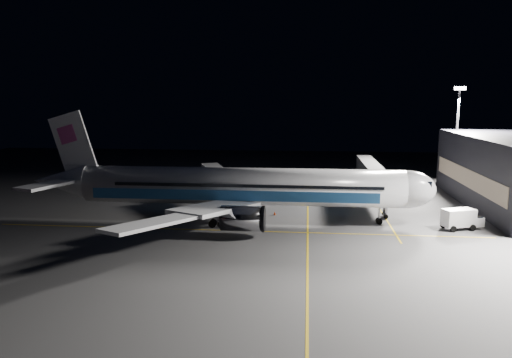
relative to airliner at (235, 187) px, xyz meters
The scene contains 12 objects.
ground 5.27m from the airliner, ahead, with size 200.00×200.00×0.00m, color #4C4C4F.
guide_line_main 12.22m from the airliner, ahead, with size 0.25×80.00×0.01m, color gold.
guide_line_cross 7.99m from the airliner, 79.83° to the right, with size 70.00×0.25×0.01m, color gold.
guide_line_side 25.67m from the airliner, 23.43° to the left, with size 0.25×40.00×0.01m, color gold.
airliner is the anchor object (origin of this frame).
jet_bridge 29.31m from the airliner, 38.04° to the left, with size 3.60×34.40×6.30m.
floodlight_mast_north 52.56m from the airliner, 37.91° to the left, with size 2.40×0.68×20.70m.
service_truck 33.06m from the airliner, ahead, with size 6.17×4.09×2.95m.
baggage_tug 19.78m from the airliner, 94.40° to the left, with size 2.47×2.15×1.56m.
safety_cone_a 7.60m from the airliner, 43.31° to the left, with size 0.39×0.39×0.58m, color #FE450A.
safety_cone_b 9.95m from the airliner, 112.97° to the left, with size 0.36×0.36×0.54m, color #FE450A.
safety_cone_c 8.57m from the airliner, 34.50° to the left, with size 0.40×0.40×0.60m, color #FE450A.
Camera 1 is at (9.78, -73.33, 18.61)m, focal length 35.00 mm.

